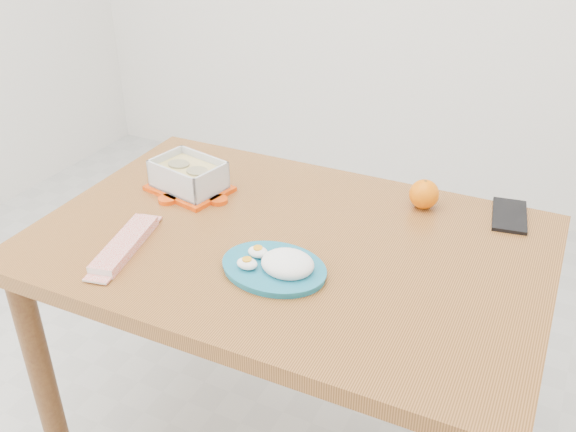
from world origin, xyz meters
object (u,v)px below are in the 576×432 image
at_px(food_container, 189,176).
at_px(smartphone, 509,215).
at_px(rice_plate, 278,264).
at_px(dining_table, 288,275).
at_px(orange_fruit, 424,194).

relative_size(food_container, smartphone, 1.40).
bearing_deg(smartphone, rice_plate, -140.51).
relative_size(dining_table, smartphone, 7.37).
xyz_separation_m(dining_table, smartphone, (0.44, 0.33, 0.11)).
height_order(orange_fruit, smartphone, orange_fruit).
bearing_deg(rice_plate, food_container, 153.06).
bearing_deg(smartphone, orange_fruit, -176.87).
relative_size(rice_plate, smartphone, 1.54).
bearing_deg(smartphone, dining_table, -152.79).
bearing_deg(rice_plate, dining_table, 111.89).
distance_m(dining_table, rice_plate, 0.18).
distance_m(dining_table, orange_fruit, 0.39).
xyz_separation_m(orange_fruit, rice_plate, (-0.19, -0.41, -0.02)).
distance_m(dining_table, food_container, 0.38).
bearing_deg(orange_fruit, food_container, -162.14).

